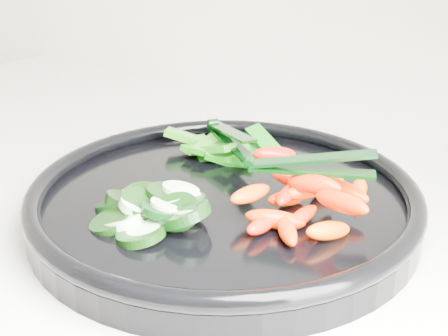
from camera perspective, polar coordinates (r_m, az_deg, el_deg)
The scene contains 6 objects.
veggie_tray at distance 0.60m, azimuth -0.00°, elevation -3.04°, with size 0.43×0.43×0.04m.
cucumber_pile at distance 0.56m, azimuth -6.57°, elevation -3.50°, with size 0.13×0.12×0.04m.
carrot_pile at distance 0.56m, azimuth 7.48°, elevation -2.68°, with size 0.15×0.16×0.06m.
pepper_pile at distance 0.69m, azimuth -0.05°, elevation 1.75°, with size 0.13×0.10×0.04m.
tong_carrot at distance 0.55m, azimuth 7.65°, elevation 0.29°, with size 0.11×0.07×0.02m.
tong_pepper at distance 0.68m, azimuth 0.46°, elevation 2.94°, with size 0.11×0.07×0.02m.
Camera 1 is at (0.03, 1.26, 1.22)m, focal length 50.00 mm.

